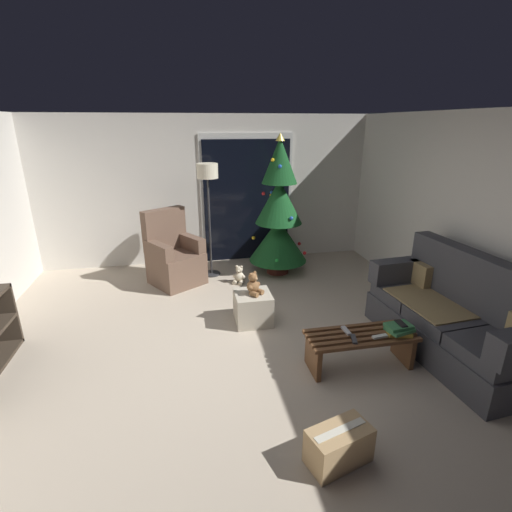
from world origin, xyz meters
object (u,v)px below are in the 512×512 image
Objects in this scene: christmas_tree at (279,215)px; ottoman at (253,308)px; teddy_bear_cream_by_tree at (239,275)px; cardboard_box_taped_mid_floor at (339,446)px; coffee_table at (360,344)px; armchair at (174,258)px; teddy_bear_chestnut at (254,285)px; cell_phone at (401,323)px; remote_white at (380,336)px; floor_lamp at (208,182)px; remote_graphite at (354,339)px; book_stack at (399,329)px; couch at (453,318)px; remote_silver at (346,330)px.

christmas_tree is 5.05× the size of ottoman.
cardboard_box_taped_mid_floor is (0.22, -3.38, 0.02)m from teddy_bear_cream_by_tree.
coffee_table is at bearing -50.91° from ottoman.
armchair reaches higher than teddy_bear_chestnut.
armchair is at bearing 131.39° from cell_phone.
christmas_tree reaches higher than ottoman.
floor_lamp reaches higher than remote_white.
armchair is 2.57× the size of ottoman.
remote_graphite is 1.41m from teddy_bear_chestnut.
teddy_bear_chestnut is 2.18m from cardboard_box_taped_mid_floor.
remote_graphite reaches higher than coffee_table.
book_stack reaches higher than coffee_table.
couch is 1.09m from coffee_table.
cell_phone is 3.42m from floor_lamp.
couch reaches higher than remote_white.
christmas_tree is (-0.33, 2.74, 0.59)m from remote_white.
ottoman is 0.31m from teddy_bear_chestnut.
book_stack is at bearing -147.28° from cell_phone.
couch reaches higher than teddy_bear_chestnut.
remote_white is 0.26m from cell_phone.
couch is 4.53× the size of ottoman.
coffee_table is at bearing -177.02° from couch.
coffee_table is at bearing 51.93° from remote_white.
remote_white is 0.07× the size of christmas_tree.
couch reaches higher than cell_phone.
remote_silver is 0.30× the size of cardboard_box_taped_mid_floor.
remote_white reaches higher than ottoman.
armchair reaches higher than teddy_bear_cream_by_tree.
floor_lamp is (-1.42, 2.85, 1.12)m from remote_white.
armchair reaches higher than cell_phone.
remote_silver is at bearing 150.13° from coffee_table.
teddy_bear_chestnut reaches higher than remote_silver.
book_stack is 2.82m from christmas_tree.
teddy_bear_chestnut reaches higher than remote_white.
remote_graphite reaches higher than ottoman.
remote_silver is at bearing -53.30° from ottoman.
ottoman is at bearing -56.58° from armchair.
coffee_table is 1.41m from ottoman.
cardboard_box_taped_mid_floor reaches higher than teddy_bear_cream_by_tree.
remote_graphite is (-1.19, -0.15, -0.02)m from couch.
couch is 1.20m from remote_silver.
cardboard_box_taped_mid_floor is (-0.53, -1.12, -0.24)m from remote_silver.
book_stack is 2.00× the size of cell_phone.
remote_graphite is 3.16m from armchair.
christmas_tree reaches higher than teddy_bear_cream_by_tree.
book_stack is at bearing -10.84° from coffee_table.
cell_phone is (0.24, 0.04, 0.10)m from remote_white.
remote_white is at bearing -31.97° from coffee_table.
remote_silver is at bearing 64.64° from cardboard_box_taped_mid_floor.
coffee_table is 0.20m from remote_silver.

